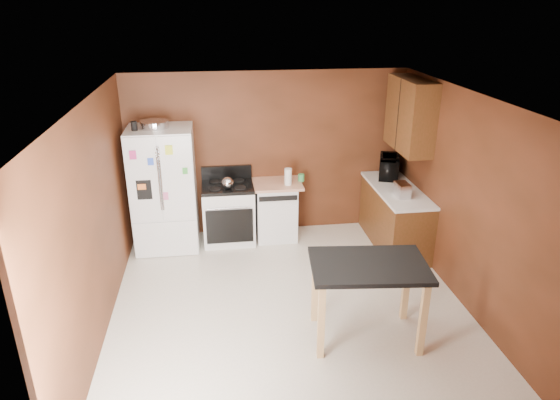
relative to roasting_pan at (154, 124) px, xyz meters
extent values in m
plane|color=silver|center=(1.61, -1.90, -1.85)|extent=(4.50, 4.50, 0.00)
plane|color=white|center=(1.61, -1.90, 0.65)|extent=(4.50, 4.50, 0.00)
plane|color=brown|center=(1.61, 0.35, -0.60)|extent=(4.20, 0.00, 4.20)
plane|color=brown|center=(1.61, -4.15, -0.60)|extent=(4.20, 0.00, 4.20)
plane|color=brown|center=(-0.49, -1.90, -0.60)|extent=(0.00, 4.50, 4.50)
plane|color=brown|center=(3.71, -1.90, -0.60)|extent=(0.00, 4.50, 4.50)
cylinder|color=silver|center=(0.00, 0.00, 0.00)|extent=(0.39, 0.39, 0.10)
cylinder|color=black|center=(-0.25, -0.12, 0.01)|extent=(0.08, 0.08, 0.13)
sphere|color=silver|center=(0.97, -0.13, -0.86)|extent=(0.18, 0.18, 0.18)
cylinder|color=white|center=(1.86, -0.06, -0.83)|extent=(0.11, 0.11, 0.25)
cylinder|color=#3C9C52|center=(2.08, 0.08, -0.91)|extent=(0.11, 0.11, 0.11)
cube|color=silver|center=(3.36, -0.76, -0.85)|extent=(0.17, 0.27, 0.19)
imported|color=black|center=(3.44, 0.06, -0.80)|extent=(0.52, 0.62, 0.30)
cube|color=white|center=(0.06, -0.02, -0.95)|extent=(0.90, 0.75, 1.80)
cube|color=white|center=(-0.17, -0.41, -0.67)|extent=(0.43, 0.02, 1.20)
cube|color=white|center=(0.28, -0.41, -0.67)|extent=(0.43, 0.02, 1.20)
cube|color=white|center=(0.06, -0.41, -1.57)|extent=(0.88, 0.02, 0.54)
cube|color=black|center=(-0.17, -0.42, -0.80)|extent=(0.20, 0.01, 0.28)
cylinder|color=silver|center=(0.04, -0.44, -0.65)|extent=(0.02, 0.02, 0.90)
cylinder|color=silver|center=(0.07, -0.44, -0.65)|extent=(0.02, 0.02, 0.90)
cube|color=#D13180|center=(-0.26, -0.44, -0.30)|extent=(0.09, 0.00, 0.12)
cube|color=blue|center=(-0.04, -0.44, -0.40)|extent=(0.08, 0.00, 0.10)
cube|color=#DEEE32|center=(0.21, -0.44, -0.25)|extent=(0.10, 0.00, 0.13)
cube|color=green|center=(0.40, -0.44, -0.55)|extent=(0.07, 0.00, 0.09)
cube|color=orange|center=(-0.19, -0.44, -0.75)|extent=(0.11, 0.00, 0.08)
cube|color=#DB6197|center=(0.11, -0.44, -0.90)|extent=(0.08, 0.00, 0.11)
cube|color=white|center=(0.97, 0.03, -1.42)|extent=(0.76, 0.65, 0.85)
cube|color=black|center=(0.97, 0.03, -0.97)|extent=(0.76, 0.65, 0.05)
cube|color=black|center=(0.97, 0.32, -0.85)|extent=(0.76, 0.06, 0.20)
cube|color=black|center=(0.97, -0.31, -1.47)|extent=(0.68, 0.02, 0.52)
cylinder|color=silver|center=(0.97, -0.32, -1.18)|extent=(0.62, 0.02, 0.02)
cylinder|color=black|center=(0.79, 0.19, -0.94)|extent=(0.17, 0.17, 0.02)
cylinder|color=black|center=(1.15, 0.19, -0.94)|extent=(0.17, 0.17, 0.02)
cylinder|color=black|center=(0.79, -0.13, -0.94)|extent=(0.17, 0.17, 0.02)
cylinder|color=black|center=(1.15, -0.13, -0.94)|extent=(0.17, 0.17, 0.02)
cube|color=white|center=(1.69, 0.05, -1.42)|extent=(0.60, 0.60, 0.85)
cube|color=black|center=(1.69, -0.26, -1.09)|extent=(0.56, 0.02, 0.07)
cube|color=tan|center=(1.69, 0.05, -0.98)|extent=(0.78, 0.62, 0.04)
cube|color=brown|center=(3.41, -0.45, -1.42)|extent=(0.60, 1.55, 0.86)
cube|color=white|center=(3.41, -0.45, -0.97)|extent=(0.63, 1.58, 0.04)
cube|color=brown|center=(3.53, -0.35, 0.10)|extent=(0.35, 1.05, 1.00)
cube|color=black|center=(3.35, -0.35, 0.10)|extent=(0.01, 0.01, 1.00)
cube|color=black|center=(2.34, -2.54, -0.96)|extent=(1.28, 0.92, 0.05)
cube|color=tan|center=(1.85, -2.17, -1.42)|extent=(0.08, 0.08, 0.86)
cube|color=tan|center=(2.89, -2.28, -1.42)|extent=(0.08, 0.08, 0.86)
cube|color=tan|center=(1.79, -2.81, -1.42)|extent=(0.08, 0.08, 0.86)
cube|color=tan|center=(2.82, -2.91, -1.42)|extent=(0.08, 0.08, 0.86)
camera|label=1|loc=(0.81, -6.91, 1.62)|focal=32.00mm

